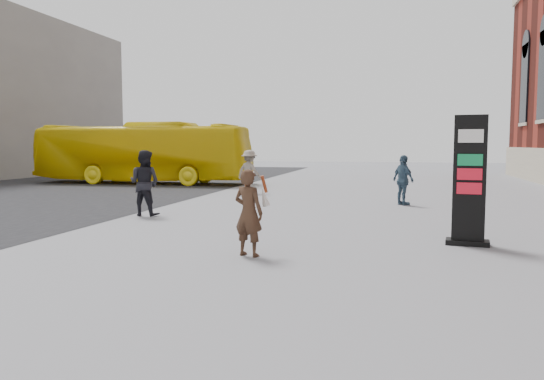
% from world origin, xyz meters
% --- Properties ---
extents(ground, '(100.00, 100.00, 0.00)m').
position_xyz_m(ground, '(0.00, 0.00, 0.00)').
color(ground, '#9E9EA3').
extents(info_pylon, '(0.87, 0.51, 2.59)m').
position_xyz_m(info_pylon, '(3.75, 1.46, 1.29)').
color(info_pylon, black).
rests_on(info_pylon, ground).
extents(woman, '(0.71, 0.67, 1.57)m').
position_xyz_m(woman, '(-0.23, -0.55, 0.80)').
color(woman, '#40291C').
rests_on(woman, ground).
extents(bus, '(11.09, 2.65, 3.08)m').
position_xyz_m(bus, '(-10.29, 15.18, 1.54)').
color(bus, yellow).
rests_on(bus, road).
extents(pedestrian_a, '(0.94, 0.76, 1.84)m').
position_xyz_m(pedestrian_a, '(-4.55, 3.96, 0.92)').
color(pedestrian_a, black).
rests_on(pedestrian_a, ground).
extents(pedestrian_b, '(1.30, 1.03, 1.76)m').
position_xyz_m(pedestrian_b, '(-3.56, 11.27, 0.88)').
color(pedestrian_b, gray).
rests_on(pedestrian_b, ground).
extents(pedestrian_c, '(0.91, 1.01, 1.65)m').
position_xyz_m(pedestrian_c, '(2.55, 8.28, 0.83)').
color(pedestrian_c, '#3A556A').
rests_on(pedestrian_c, ground).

